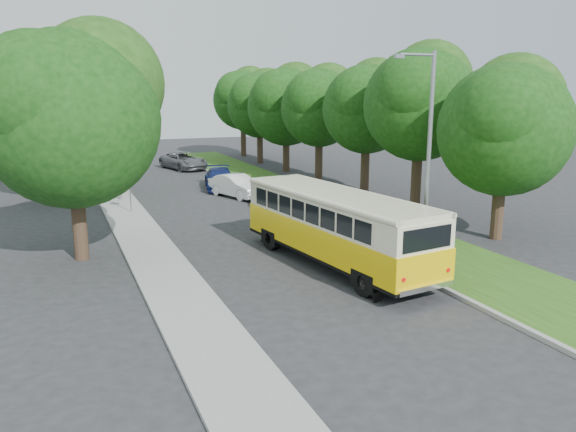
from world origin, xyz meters
name	(u,v)px	position (x,y,z in m)	size (l,w,h in m)	color
ground	(292,265)	(0.00, 0.00, 0.00)	(120.00, 120.00, 0.00)	#28282B
curb	(319,227)	(3.60, 5.00, 0.07)	(0.20, 70.00, 0.15)	gray
grass_verge	(360,222)	(5.95, 5.00, 0.07)	(4.50, 70.00, 0.13)	#2A5015
sidewalk	(146,245)	(-4.80, 5.00, 0.06)	(2.20, 70.00, 0.12)	gray
treeline	(230,101)	(3.15, 17.99, 5.93)	(24.27, 41.91, 9.46)	#332319
lamppost_near	(427,155)	(4.21, -2.50, 4.37)	(1.71, 0.16, 8.00)	gray
lamppost_far	(115,134)	(-4.70, 16.00, 4.12)	(1.71, 0.16, 7.50)	gray
warning_sign	(130,183)	(-4.50, 11.98, 1.71)	(0.56, 0.10, 2.50)	gray
vintage_bus	(336,229)	(1.51, -0.71, 1.47)	(2.55, 9.91, 2.94)	yellow
car_silver	(270,198)	(3.00, 10.20, 0.64)	(1.50, 3.73, 1.27)	silver
car_white	(237,186)	(2.40, 14.48, 0.72)	(1.52, 4.36, 1.44)	white
car_blue	(220,179)	(2.27, 17.84, 0.71)	(1.98, 4.88, 1.42)	navy
car_grey	(184,161)	(2.15, 28.64, 0.74)	(2.44, 5.30, 1.47)	#5B5C63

